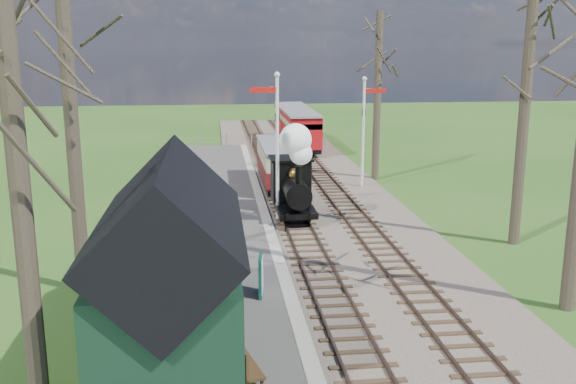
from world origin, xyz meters
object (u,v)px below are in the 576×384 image
locomotive (294,177)px  semaphore_near (276,136)px  coach (279,162)px  red_carriage_b (292,122)px  semaphore_far (365,123)px  sign_board (261,275)px  red_carriage_a (301,131)px  bench (241,359)px  person (223,328)px  station_shed (171,273)px

locomotive → semaphore_near: bearing=-171.3°
coach → red_carriage_b: red_carriage_b is taller
coach → red_carriage_b: (2.60, 16.12, 0.16)m
semaphore_far → locomotive: 7.48m
locomotive → sign_board: 8.89m
red_carriage_a → bench: red_carriage_a is taller
red_carriage_b → person: bearing=-99.6°
sign_board → person: person is taller
coach → person: (-3.16, -18.07, -0.60)m
station_shed → semaphore_far: 20.01m
red_carriage_b → coach: bearing=-99.2°
locomotive → bench: (-2.80, -13.15, -1.30)m
sign_board → bench: bearing=-99.7°
locomotive → red_carriage_a: 16.89m
red_carriage_b → sign_board: 31.13m
semaphore_far → bench: 20.53m
station_shed → red_carriage_b: 34.99m
red_carriage_b → locomotive: bearing=-96.7°
bench → station_shed: bearing=145.1°
coach → semaphore_near: bearing=-97.1°
red_carriage_a → person: red_carriage_a is taller
semaphore_near → sign_board: 9.02m
station_shed → semaphore_near: semaphore_near is taller
sign_board → station_shed: bearing=-122.7°
bench → semaphore_near: bearing=81.1°
bench → person: (-0.35, 1.14, 0.20)m
locomotive → red_carriage_a: (2.61, 16.68, -0.35)m
semaphore_near → red_carriage_a: semaphore_near is taller
semaphore_far → locomotive: semaphore_far is taller
station_shed → locomotive: bearing=70.5°
semaphore_far → red_carriage_a: semaphore_far is taller
semaphore_near → coach: (0.77, 6.17, -2.22)m
semaphore_near → sign_board: size_ratio=5.19×
semaphore_near → sign_board: semaphore_near is taller
red_carriage_b → bench: 35.76m
station_shed → semaphore_near: bearing=73.6°
station_shed → bench: 2.46m
station_shed → red_carriage_a: station_shed is taller
red_carriage_b → sign_board: red_carriage_b is taller
coach → sign_board: 14.80m
locomotive → bench: bearing=-102.0°
bench → coach: bearing=81.7°
semaphore_near → semaphore_far: (5.14, 6.00, -0.27)m
sign_board → person: size_ratio=1.00×
semaphore_near → sign_board: bearing=-98.5°
bench → semaphore_far: bearing=69.3°
station_shed → person: (1.14, 0.10, -1.47)m
semaphore_far → bench: size_ratio=3.65×
semaphore_near → station_shed: bearing=-106.4°
station_shed → bench: station_shed is taller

